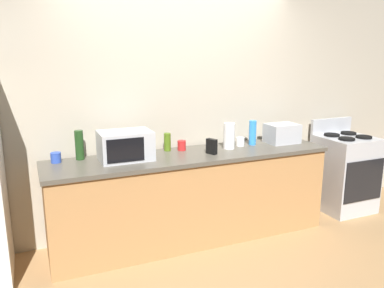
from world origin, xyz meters
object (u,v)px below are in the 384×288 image
(microwave, at_px, (125,146))
(mug_blue, at_px, (56,158))
(stove_range, at_px, (344,172))
(paper_towel_roll, at_px, (229,136))
(bottle_spray_cleaner, at_px, (253,133))
(mug_red, at_px, (182,145))
(bottle_olive_oil, at_px, (167,142))
(cordless_phone, at_px, (212,146))
(mug_white, at_px, (240,142))
(toaster_oven, at_px, (282,133))
(bottle_wine, at_px, (79,145))

(microwave, height_order, mug_blue, microwave)
(stove_range, relative_size, mug_blue, 11.66)
(microwave, distance_m, paper_towel_roll, 1.09)
(bottle_spray_cleaner, distance_m, mug_red, 0.80)
(microwave, xyz_separation_m, bottle_olive_oil, (0.47, 0.17, -0.04))
(cordless_phone, height_order, bottle_spray_cleaner, bottle_spray_cleaner)
(mug_blue, bearing_deg, bottle_olive_oil, 0.53)
(stove_range, distance_m, mug_white, 1.48)
(bottle_olive_oil, height_order, mug_blue, bottle_olive_oil)
(mug_red, bearing_deg, stove_range, -4.95)
(toaster_oven, xyz_separation_m, mug_red, (-1.14, 0.12, -0.05))
(cordless_phone, bearing_deg, mug_blue, 146.66)
(mug_white, bearing_deg, toaster_oven, -5.28)
(toaster_oven, bearing_deg, bottle_spray_cleaner, 172.60)
(mug_red, distance_m, mug_white, 0.65)
(bottle_spray_cleaner, bearing_deg, mug_red, 174.88)
(microwave, height_order, mug_red, microwave)
(toaster_oven, distance_m, bottle_wine, 2.15)
(cordless_phone, height_order, bottle_olive_oil, bottle_olive_oil)
(cordless_phone, height_order, mug_white, cordless_phone)
(toaster_oven, distance_m, bottle_olive_oil, 1.29)
(bottle_spray_cleaner, bearing_deg, paper_towel_roll, -170.06)
(toaster_oven, xyz_separation_m, mug_blue, (-2.36, 0.14, -0.06))
(stove_range, distance_m, cordless_phone, 1.89)
(mug_red, height_order, mug_white, mug_red)
(microwave, distance_m, cordless_phone, 0.84)
(paper_towel_roll, relative_size, mug_blue, 2.91)
(microwave, bearing_deg, bottle_spray_cleaner, 2.34)
(microwave, distance_m, bottle_spray_cleaner, 1.41)
(stove_range, relative_size, microwave, 2.25)
(bottle_olive_oil, distance_m, mug_red, 0.15)
(paper_towel_roll, relative_size, bottle_spray_cleaner, 1.02)
(cordless_phone, bearing_deg, bottle_wine, 143.80)
(toaster_oven, relative_size, mug_red, 3.39)
(mug_red, bearing_deg, bottle_wine, 177.18)
(mug_blue, bearing_deg, bottle_wine, 5.84)
(cordless_phone, relative_size, bottle_olive_oil, 0.82)
(stove_range, height_order, mug_red, stove_range)
(bottle_olive_oil, distance_m, mug_white, 0.79)
(paper_towel_roll, bearing_deg, bottle_olive_oil, 165.18)
(stove_range, height_order, mug_blue, stove_range)
(cordless_phone, relative_size, mug_white, 1.66)
(toaster_oven, bearing_deg, mug_blue, 176.52)
(bottle_spray_cleaner, bearing_deg, bottle_wine, 176.16)
(toaster_oven, distance_m, bottle_spray_cleaner, 0.35)
(toaster_oven, relative_size, bottle_olive_oil, 1.86)
(mug_blue, bearing_deg, paper_towel_roll, -5.18)
(cordless_phone, relative_size, bottle_spray_cleaner, 0.57)
(paper_towel_roll, bearing_deg, cordless_phone, -154.45)
(mug_red, relative_size, mug_blue, 1.08)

